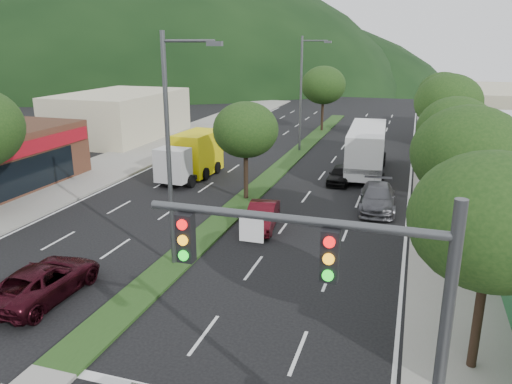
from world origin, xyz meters
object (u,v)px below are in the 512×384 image
(tree_med_near, at_px, (246,130))
(suv_maroon, at_px, (44,281))
(tree_r_c, at_px, (456,130))
(streetlight_near, at_px, (172,142))
(tree_r_d, at_px, (448,102))
(car_queue_a, at_px, (340,175))
(tree_r_b, at_px, (468,154))
(streetlight_mid, at_px, (303,89))
(box_truck, at_px, (193,157))
(motorhome, at_px, (366,149))
(tree_r_a, at_px, (492,221))
(tree_med_far, at_px, (323,85))
(car_queue_b, at_px, (377,198))
(car_queue_c, at_px, (262,216))
(traffic_signal, at_px, (361,308))
(tree_r_e, at_px, (443,93))
(car_queue_d, at_px, (365,159))

(tree_med_near, xyz_separation_m, suv_maroon, (-3.45, -14.20, -3.73))
(tree_r_c, xyz_separation_m, streetlight_near, (-11.79, -12.00, 0.84))
(tree_r_d, relative_size, tree_med_near, 1.19)
(car_queue_a, bearing_deg, tree_r_d, 45.50)
(tree_r_b, height_order, streetlight_near, streetlight_near)
(tree_r_b, distance_m, car_queue_a, 14.18)
(tree_med_near, relative_size, streetlight_mid, 0.60)
(tree_r_b, xyz_separation_m, box_truck, (-17.41, 9.90, -3.52))
(streetlight_mid, height_order, motorhome, streetlight_mid)
(tree_r_a, height_order, tree_med_near, tree_r_a)
(box_truck, bearing_deg, suv_maroon, 99.39)
(suv_maroon, relative_size, car_queue_a, 1.37)
(suv_maroon, relative_size, motorhome, 0.55)
(tree_med_far, height_order, streetlight_mid, streetlight_mid)
(streetlight_near, distance_m, suv_maroon, 7.41)
(streetlight_mid, bearing_deg, car_queue_a, -62.63)
(suv_maroon, bearing_deg, car_queue_b, -127.25)
(tree_r_a, height_order, streetlight_near, streetlight_near)
(tree_med_far, xyz_separation_m, car_queue_c, (2.41, -30.44, -4.34))
(traffic_signal, bearing_deg, streetlight_mid, 104.33)
(tree_r_e, relative_size, suv_maroon, 1.34)
(car_queue_a, bearing_deg, tree_r_a, -68.02)
(tree_med_near, bearing_deg, tree_r_b, -26.57)
(tree_r_b, relative_size, motorhome, 0.76)
(tree_r_d, bearing_deg, motorhome, -151.78)
(streetlight_near, xyz_separation_m, car_queue_d, (6.09, 20.56, -4.90))
(streetlight_near, bearing_deg, tree_r_c, 45.49)
(box_truck, bearing_deg, tree_r_e, -130.67)
(tree_r_b, relative_size, tree_r_d, 0.97)
(tree_med_far, bearing_deg, traffic_signal, -78.78)
(tree_med_near, distance_m, car_queue_a, 8.45)
(traffic_signal, xyz_separation_m, car_queue_d, (-2.73, 30.10, -3.96))
(tree_med_far, bearing_deg, suv_maroon, -94.90)
(tree_r_d, height_order, box_truck, tree_r_d)
(traffic_signal, bearing_deg, car_queue_a, 98.92)
(suv_maroon, bearing_deg, streetlight_mid, -96.55)
(tree_r_d, xyz_separation_m, car_queue_a, (-6.91, -6.44, -4.56))
(tree_r_a, bearing_deg, tree_med_near, 130.60)
(tree_r_d, distance_m, tree_med_far, 18.44)
(tree_r_b, xyz_separation_m, tree_r_e, (0.00, 28.00, -0.14))
(tree_r_a, relative_size, box_truck, 1.00)
(tree_r_e, xyz_separation_m, box_truck, (-17.41, -18.10, -3.38))
(traffic_signal, height_order, tree_r_b, tree_r_b)
(tree_r_c, distance_m, tree_med_near, 12.17)
(tree_r_a, bearing_deg, box_truck, 134.20)
(streetlight_near, relative_size, car_queue_b, 2.00)
(tree_r_b, bearing_deg, traffic_signal, -102.37)
(tree_med_near, bearing_deg, tree_r_d, 45.00)
(tree_r_d, height_order, car_queue_d, tree_r_d)
(tree_r_c, height_order, suv_maroon, tree_r_c)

